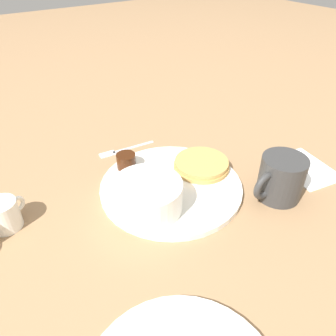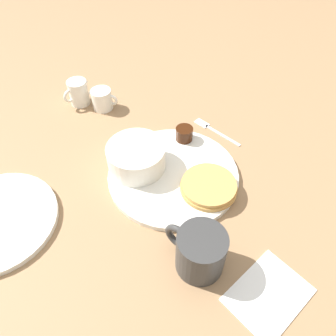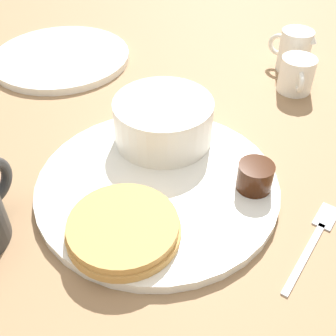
{
  "view_description": "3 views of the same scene",
  "coord_description": "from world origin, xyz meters",
  "views": [
    {
      "loc": [
        -0.41,
        0.29,
        0.42
      ],
      "look_at": [
        0.02,
        -0.01,
        0.04
      ],
      "focal_mm": 35.0,
      "sensor_mm": 36.0,
      "label": 1
    },
    {
      "loc": [
        -0.37,
        -0.28,
        0.54
      ],
      "look_at": [
        -0.02,
        -0.0,
        0.04
      ],
      "focal_mm": 35.0,
      "sensor_mm": 36.0,
      "label": 2
    },
    {
      "loc": [
        0.18,
        -0.3,
        0.35
      ],
      "look_at": [
        0.01,
        0.01,
        0.03
      ],
      "focal_mm": 45.0,
      "sensor_mm": 36.0,
      "label": 3
    }
  ],
  "objects": [
    {
      "name": "fork",
      "position": [
        0.18,
        0.02,
        0.0
      ],
      "size": [
        0.03,
        0.14,
        0.0
      ],
      "color": "silver",
      "rests_on": "ground_plane"
    },
    {
      "name": "creamer_pitcher_near",
      "position": [
        0.08,
        0.29,
        0.03
      ],
      "size": [
        0.05,
        0.07,
        0.06
      ],
      "color": "white",
      "rests_on": "ground_plane"
    },
    {
      "name": "syrup_cup",
      "position": [
        0.1,
        0.04,
        0.03
      ],
      "size": [
        0.04,
        0.04,
        0.03
      ],
      "color": "#38190A",
      "rests_on": "plate"
    },
    {
      "name": "creamer_pitcher_far",
      "position": [
        0.05,
        0.36,
        0.03
      ],
      "size": [
        0.08,
        0.05,
        0.07
      ],
      "color": "white",
      "rests_on": "ground_plane"
    },
    {
      "name": "bowl",
      "position": [
        -0.03,
        0.07,
        0.04
      ],
      "size": [
        0.12,
        0.12,
        0.06
      ],
      "color": "white",
      "rests_on": "plate"
    },
    {
      "name": "ground_plane",
      "position": [
        0.0,
        0.0,
        0.0
      ],
      "size": [
        4.0,
        4.0,
        0.0
      ],
      "primitive_type": "plane",
      "color": "#93704C"
    },
    {
      "name": "far_plate",
      "position": [
        -0.3,
        0.2,
        0.01
      ],
      "size": [
        0.23,
        0.23,
        0.01
      ],
      "color": "white",
      "rests_on": "ground_plane"
    },
    {
      "name": "butter_ramekin",
      "position": [
        -0.03,
        0.1,
        0.03
      ],
      "size": [
        0.05,
        0.05,
        0.05
      ],
      "color": "white",
      "rests_on": "plate"
    },
    {
      "name": "pancake_stack",
      "position": [
        0.01,
        -0.08,
        0.02
      ],
      "size": [
        0.12,
        0.12,
        0.02
      ],
      "color": "tan",
      "rests_on": "plate"
    },
    {
      "name": "plate",
      "position": [
        0.0,
        0.0,
        0.01
      ],
      "size": [
        0.28,
        0.28,
        0.01
      ],
      "color": "white",
      "rests_on": "ground_plane"
    }
  ]
}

